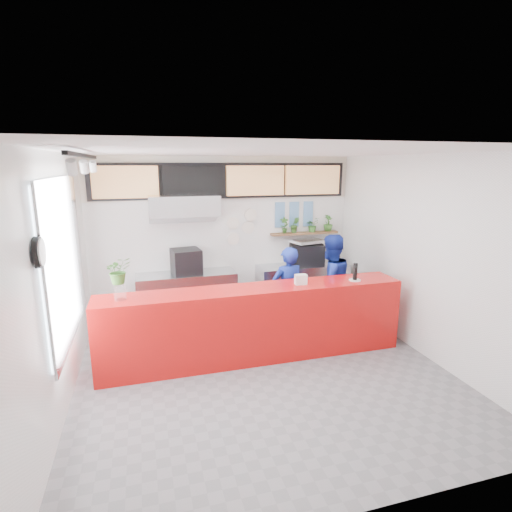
{
  "coord_description": "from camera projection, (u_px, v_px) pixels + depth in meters",
  "views": [
    {
      "loc": [
        -1.51,
        -4.92,
        2.84
      ],
      "look_at": [
        0.1,
        0.7,
        1.5
      ],
      "focal_mm": 28.0,
      "sensor_mm": 36.0,
      "label": 1
    }
  ],
  "objects": [
    {
      "name": "floor",
      "position": [
        263.0,
        370.0,
        5.65
      ],
      "size": [
        5.0,
        5.0,
        0.0
      ],
      "primitive_type": "plane",
      "color": "slate",
      "rests_on": "ground"
    },
    {
      "name": "ceiling",
      "position": [
        264.0,
        152.0,
        4.98
      ],
      "size": [
        5.0,
        5.0,
        0.0
      ],
      "primitive_type": "plane",
      "rotation": [
        3.14,
        0.0,
        0.0
      ],
      "color": "silver"
    },
    {
      "name": "wall_back",
      "position": [
        225.0,
        236.0,
        7.66
      ],
      "size": [
        5.0,
        0.0,
        5.0
      ],
      "primitive_type": "plane",
      "rotation": [
        1.57,
        0.0,
        0.0
      ],
      "color": "white",
      "rests_on": "ground"
    },
    {
      "name": "wall_left",
      "position": [
        58.0,
        283.0,
        4.65
      ],
      "size": [
        0.0,
        5.0,
        5.0
      ],
      "primitive_type": "plane",
      "rotation": [
        1.57,
        0.0,
        1.57
      ],
      "color": "white",
      "rests_on": "ground"
    },
    {
      "name": "wall_right",
      "position": [
        422.0,
        256.0,
        5.99
      ],
      "size": [
        0.0,
        5.0,
        5.0
      ],
      "primitive_type": "plane",
      "rotation": [
        1.57,
        0.0,
        -1.57
      ],
      "color": "white",
      "rests_on": "ground"
    },
    {
      "name": "service_counter",
      "position": [
        255.0,
        323.0,
        5.91
      ],
      "size": [
        4.5,
        0.6,
        1.1
      ],
      "primitive_type": "cube",
      "color": "#BA0F0D",
      "rests_on": "ground"
    },
    {
      "name": "cream_band",
      "position": [
        224.0,
        178.0,
        7.4
      ],
      "size": [
        5.0,
        0.02,
        0.8
      ],
      "primitive_type": "cube",
      "color": "beige",
      "rests_on": "wall_back"
    },
    {
      "name": "prep_bench",
      "position": [
        187.0,
        297.0,
        7.4
      ],
      "size": [
        1.8,
        0.6,
        0.9
      ],
      "primitive_type": "cube",
      "color": "#B2B5BA",
      "rests_on": "ground"
    },
    {
      "name": "panini_oven",
      "position": [
        186.0,
        261.0,
        7.25
      ],
      "size": [
        0.55,
        0.55,
        0.45
      ],
      "primitive_type": "cube",
      "rotation": [
        0.0,
        0.0,
        0.11
      ],
      "color": "black",
      "rests_on": "prep_bench"
    },
    {
      "name": "extraction_hood",
      "position": [
        184.0,
        205.0,
        6.97
      ],
      "size": [
        1.2,
        0.7,
        0.35
      ],
      "primitive_type": "cube",
      "color": "#B2B5BA",
      "rests_on": "ceiling"
    },
    {
      "name": "hood_lip",
      "position": [
        184.0,
        217.0,
        7.02
      ],
      "size": [
        1.2,
        0.69,
        0.31
      ],
      "primitive_type": "cube",
      "rotation": [
        -0.35,
        0.0,
        0.0
      ],
      "color": "#B2B5BA",
      "rests_on": "ceiling"
    },
    {
      "name": "right_bench",
      "position": [
        302.0,
        286.0,
        8.02
      ],
      "size": [
        1.8,
        0.6,
        0.9
      ],
      "primitive_type": "cube",
      "color": "#B2B5BA",
      "rests_on": "ground"
    },
    {
      "name": "espresso_machine",
      "position": [
        307.0,
        254.0,
        7.89
      ],
      "size": [
        0.74,
        0.6,
        0.41
      ],
      "primitive_type": "cube",
      "rotation": [
        0.0,
        0.0,
        -0.25
      ],
      "color": "black",
      "rests_on": "right_bench"
    },
    {
      "name": "espresso_tray",
      "position": [
        307.0,
        241.0,
        7.83
      ],
      "size": [
        0.68,
        0.55,
        0.05
      ],
      "primitive_type": "cube",
      "rotation": [
        0.0,
        0.0,
        0.25
      ],
      "color": "#B0B3B7",
      "rests_on": "espresso_machine"
    },
    {
      "name": "herb_shelf",
      "position": [
        304.0,
        233.0,
        8.0
      ],
      "size": [
        1.4,
        0.18,
        0.04
      ],
      "primitive_type": "cube",
      "color": "brown",
      "rests_on": "wall_back"
    },
    {
      "name": "menu_board_far_left",
      "position": [
        126.0,
        182.0,
        6.84
      ],
      "size": [
        1.1,
        0.1,
        0.55
      ],
      "primitive_type": "cube",
      "color": "tan",
      "rests_on": "wall_back"
    },
    {
      "name": "menu_board_mid_left",
      "position": [
        193.0,
        181.0,
        7.15
      ],
      "size": [
        1.1,
        0.1,
        0.55
      ],
      "primitive_type": "cube",
      "color": "black",
      "rests_on": "wall_back"
    },
    {
      "name": "menu_board_mid_right",
      "position": [
        255.0,
        181.0,
        7.47
      ],
      "size": [
        1.1,
        0.1,
        0.55
      ],
      "primitive_type": "cube",
      "color": "tan",
      "rests_on": "wall_back"
    },
    {
      "name": "menu_board_far_right",
      "position": [
        312.0,
        180.0,
        7.78
      ],
      "size": [
        1.1,
        0.1,
        0.55
      ],
      "primitive_type": "cube",
      "color": "tan",
      "rests_on": "wall_back"
    },
    {
      "name": "soffit",
      "position": [
        225.0,
        181.0,
        7.39
      ],
      "size": [
        4.8,
        0.04,
        0.65
      ],
      "primitive_type": "cube",
      "color": "black",
      "rests_on": "wall_back"
    },
    {
      "name": "window_pane",
      "position": [
        64.0,
        260.0,
        4.89
      ],
      "size": [
        0.04,
        2.2,
        1.9
      ],
      "primitive_type": "cube",
      "color": "silver",
      "rests_on": "wall_left"
    },
    {
      "name": "window_frame",
      "position": [
        66.0,
        260.0,
        4.9
      ],
      "size": [
        0.03,
        2.3,
        2.0
      ],
      "primitive_type": "cube",
      "color": "#B2B5BA",
      "rests_on": "wall_left"
    },
    {
      "name": "wall_clock_rim",
      "position": [
        38.0,
        252.0,
        3.69
      ],
      "size": [
        0.05,
        0.3,
        0.3
      ],
      "primitive_type": "cylinder",
      "rotation": [
        0.0,
        1.57,
        0.0
      ],
      "color": "black",
      "rests_on": "wall_left"
    },
    {
      "name": "wall_clock_face",
      "position": [
        42.0,
        252.0,
        3.7
      ],
      "size": [
        0.02,
        0.26,
        0.26
      ],
      "primitive_type": "cylinder",
      "rotation": [
        0.0,
        1.57,
        0.0
      ],
      "color": "white",
      "rests_on": "wall_left"
    },
    {
      "name": "track_rail",
      "position": [
        83.0,
        156.0,
        4.43
      ],
      "size": [
        0.05,
        2.4,
        0.04
      ],
      "primitive_type": "cube",
      "color": "black",
      "rests_on": "ceiling"
    },
    {
      "name": "dec_plate_a",
      "position": [
        233.0,
        223.0,
        7.62
      ],
      "size": [
        0.24,
        0.03,
        0.24
      ],
      "primitive_type": "cylinder",
      "rotation": [
        1.57,
        0.0,
        0.0
      ],
      "color": "silver",
      "rests_on": "wall_back"
    },
    {
      "name": "dec_plate_b",
      "position": [
        248.0,
        228.0,
        7.72
      ],
      "size": [
        0.24,
        0.03,
        0.24
      ],
      "primitive_type": "cylinder",
      "rotation": [
        1.57,
        0.0,
        0.0
      ],
      "color": "silver",
      "rests_on": "wall_back"
    },
    {
      "name": "dec_plate_c",
      "position": [
        233.0,
        239.0,
        7.68
      ],
      "size": [
        0.24,
        0.03,
        0.24
      ],
      "primitive_type": "cylinder",
      "rotation": [
        1.57,
        0.0,
        0.0
      ],
      "color": "silver",
      "rests_on": "wall_back"
    },
    {
      "name": "dec_plate_d",
      "position": [
        251.0,
        215.0,
        7.68
      ],
      "size": [
        0.24,
        0.03,
        0.24
      ],
      "primitive_type": "cylinder",
      "rotation": [
        1.57,
        0.0,
        0.0
      ],
      "color": "silver",
      "rests_on": "wall_back"
    },
    {
      "name": "photo_frame_a",
      "position": [
        280.0,
        209.0,
        7.83
      ],
      "size": [
        0.2,
        0.02,
        0.25
      ],
      "primitive_type": "cube",
      "color": "#598CBF",
      "rests_on": "wall_back"
    },
    {
      "name": "photo_frame_b",
      "position": [
        294.0,
        208.0,
        7.91
      ],
      "size": [
        0.2,
        0.02,
        0.25
      ],
      "primitive_type": "cube",
      "color": "#598CBF",
      "rests_on": "wall_back"
    },
    {
      "name": "photo_frame_c",
      "position": [
        308.0,
        208.0,
        7.99
      ],
      "size": [
        0.2,
        0.02,
        0.25
      ],
      "primitive_type": "cube",
      "color": "#598CBF",
      "rests_on": "wall_back"
    },
    {
      "name": "photo_frame_d",
      "position": [
        280.0,
        221.0,
        7.88
      ],
      "size": [
        0.2,
        0.02,
        0.25
      ],
      "primitive_type": "cube",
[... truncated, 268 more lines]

